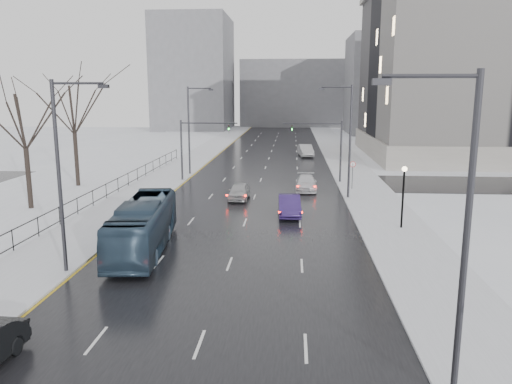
% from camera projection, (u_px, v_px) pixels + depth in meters
% --- Properties ---
extents(road, '(16.00, 150.00, 0.04)m').
position_uv_depth(road, '(266.00, 166.00, 64.77)').
color(road, black).
rests_on(road, ground).
extents(cross_road, '(130.00, 10.00, 0.04)m').
position_uv_depth(cross_road, '(260.00, 182.00, 53.04)').
color(cross_road, black).
rests_on(cross_road, ground).
extents(sidewalk_left, '(5.00, 150.00, 0.16)m').
position_uv_depth(sidewalk_left, '(187.00, 164.00, 65.52)').
color(sidewalk_left, silver).
rests_on(sidewalk_left, ground).
extents(sidewalk_right, '(5.00, 150.00, 0.16)m').
position_uv_depth(sidewalk_right, '(348.00, 166.00, 64.00)').
color(sidewalk_right, silver).
rests_on(sidewalk_right, ground).
extents(park_strip, '(14.00, 150.00, 0.12)m').
position_uv_depth(park_strip, '(116.00, 164.00, 66.22)').
color(park_strip, white).
rests_on(park_strip, ground).
extents(tree_park_d, '(8.75, 8.75, 12.50)m').
position_uv_depth(tree_park_d, '(31.00, 209.00, 40.64)').
color(tree_park_d, black).
rests_on(tree_park_d, ground).
extents(tree_park_e, '(9.45, 9.45, 13.50)m').
position_uv_depth(tree_park_e, '(78.00, 187.00, 50.45)').
color(tree_park_e, black).
rests_on(tree_park_e, ground).
extents(iron_fence, '(0.06, 70.00, 1.30)m').
position_uv_depth(iron_fence, '(66.00, 211.00, 36.21)').
color(iron_fence, black).
rests_on(iron_fence, sidewalk_left).
extents(streetlight_r_near, '(2.95, 0.25, 10.00)m').
position_uv_depth(streetlight_r_near, '(459.00, 226.00, 14.19)').
color(streetlight_r_near, '#2D2D33').
rests_on(streetlight_r_near, ground).
extents(streetlight_r_mid, '(2.95, 0.25, 10.00)m').
position_uv_depth(streetlight_r_mid, '(348.00, 136.00, 43.52)').
color(streetlight_r_mid, '#2D2D33').
rests_on(streetlight_r_mid, ground).
extents(streetlight_l_near, '(2.95, 0.25, 10.00)m').
position_uv_depth(streetlight_l_near, '(63.00, 168.00, 25.15)').
color(streetlight_l_near, '#2D2D33').
rests_on(streetlight_l_near, ground).
extents(streetlight_l_far, '(2.95, 0.25, 10.00)m').
position_uv_depth(streetlight_l_far, '(191.00, 126.00, 56.44)').
color(streetlight_l_far, '#2D2D33').
rests_on(streetlight_l_far, ground).
extents(lamppost_r_mid, '(0.36, 0.36, 4.28)m').
position_uv_depth(lamppost_r_mid, '(403.00, 188.00, 34.07)').
color(lamppost_r_mid, black).
rests_on(lamppost_r_mid, sidewalk_right).
extents(mast_signal_right, '(6.10, 0.33, 6.50)m').
position_uv_depth(mast_signal_right, '(331.00, 144.00, 51.70)').
color(mast_signal_right, '#2D2D33').
rests_on(mast_signal_right, ground).
extents(mast_signal_left, '(6.10, 0.33, 6.50)m').
position_uv_depth(mast_signal_left, '(191.00, 143.00, 52.77)').
color(mast_signal_left, '#2D2D33').
rests_on(mast_signal_left, ground).
extents(no_uturn_sign, '(0.60, 0.06, 2.70)m').
position_uv_depth(no_uturn_sign, '(353.00, 167.00, 48.01)').
color(no_uturn_sign, '#2D2D33').
rests_on(no_uturn_sign, sidewalk_right).
extents(bldg_far_right, '(24.00, 20.00, 22.00)m').
position_uv_depth(bldg_far_right, '(401.00, 85.00, 114.37)').
color(bldg_far_right, slate).
rests_on(bldg_far_right, ground).
extents(bldg_far_left, '(18.00, 22.00, 28.00)m').
position_uv_depth(bldg_far_left, '(194.00, 74.00, 127.18)').
color(bldg_far_left, slate).
rests_on(bldg_far_left, ground).
extents(bldg_far_center, '(30.00, 18.00, 18.00)m').
position_uv_depth(bldg_far_center, '(296.00, 94.00, 140.94)').
color(bldg_far_center, slate).
rests_on(bldg_far_center, ground).
extents(bus, '(3.62, 10.99, 3.00)m').
position_uv_depth(bus, '(143.00, 226.00, 29.77)').
color(bus, '#2C4155').
rests_on(bus, road).
extents(sedan_center_near, '(1.80, 4.28, 1.44)m').
position_uv_depth(sedan_center_near, '(239.00, 191.00, 44.19)').
color(sedan_center_near, '#A3A5A7').
rests_on(sedan_center_near, road).
extents(sedan_right_near, '(1.88, 4.79, 1.55)m').
position_uv_depth(sedan_right_near, '(289.00, 205.00, 38.40)').
color(sedan_right_near, navy).
rests_on(sedan_right_near, road).
extents(sedan_right_far, '(2.06, 4.97, 1.44)m').
position_uv_depth(sedan_right_far, '(306.00, 183.00, 48.23)').
color(sedan_right_far, silver).
rests_on(sedan_right_far, road).
extents(sedan_right_distant, '(2.50, 5.42, 1.72)m').
position_uv_depth(sedan_right_distant, '(306.00, 150.00, 73.89)').
color(sedan_right_distant, '#A0A0A4').
rests_on(sedan_right_distant, road).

